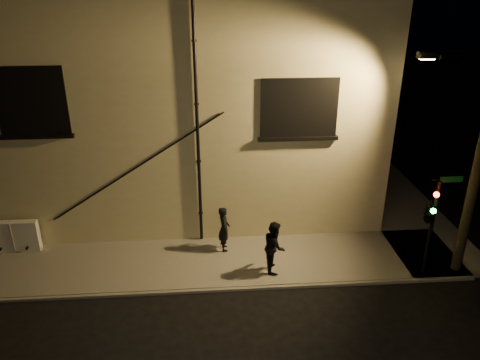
{
  "coord_description": "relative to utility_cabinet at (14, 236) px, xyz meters",
  "views": [
    {
      "loc": [
        -1.55,
        -12.0,
        9.12
      ],
      "look_at": [
        -0.47,
        1.8,
        2.96
      ],
      "focal_mm": 35.0,
      "sensor_mm": 36.0,
      "label": 1
    }
  ],
  "objects": [
    {
      "name": "ground",
      "position": [
        8.35,
        -2.7,
        -0.69
      ],
      "size": [
        90.0,
        90.0,
        0.0
      ],
      "primitive_type": "plane",
      "color": "black"
    },
    {
      "name": "sidewalk",
      "position": [
        9.57,
        1.69,
        -0.63
      ],
      "size": [
        21.0,
        16.0,
        0.12
      ],
      "color": "slate",
      "rests_on": "ground"
    },
    {
      "name": "building",
      "position": [
        5.35,
        6.29,
        3.72
      ],
      "size": [
        16.2,
        12.23,
        8.8
      ],
      "color": "beige",
      "rests_on": "ground"
    },
    {
      "name": "utility_cabinet",
      "position": [
        0.0,
        0.0,
        0.0
      ],
      "size": [
        1.73,
        0.29,
        1.14
      ],
      "primitive_type": "cube",
      "color": "silver",
      "rests_on": "sidewalk"
    },
    {
      "name": "pedestrian_a",
      "position": [
        7.35,
        -0.51,
        0.26
      ],
      "size": [
        0.44,
        0.63,
        1.66
      ],
      "primitive_type": "imported",
      "rotation": [
        0.0,
        0.0,
        1.64
      ],
      "color": "black",
      "rests_on": "sidewalk"
    },
    {
      "name": "pedestrian_b",
      "position": [
        8.92,
        -1.86,
        0.31
      ],
      "size": [
        0.71,
        0.89,
        1.76
      ],
      "primitive_type": "imported",
      "rotation": [
        0.0,
        0.0,
        1.52
      ],
      "color": "black",
      "rests_on": "sidewalk"
    },
    {
      "name": "traffic_signal",
      "position": [
        13.58,
        -2.51,
        1.72
      ],
      "size": [
        1.17,
        1.98,
        3.41
      ],
      "color": "black",
      "rests_on": "sidewalk"
    },
    {
      "name": "streetlamp_pole",
      "position": [
        14.88,
        -2.21,
        3.28
      ],
      "size": [
        2.03,
        1.4,
        7.53
      ],
      "color": "black",
      "rests_on": "ground"
    }
  ]
}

